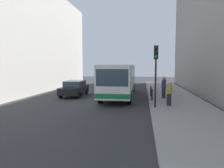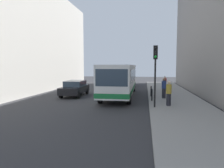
% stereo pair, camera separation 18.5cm
% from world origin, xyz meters
% --- Properties ---
extents(ground_plane, '(80.00, 80.00, 0.00)m').
position_xyz_m(ground_plane, '(0.00, 0.00, 0.00)').
color(ground_plane, '#2D2D30').
extents(sidewalk, '(4.40, 40.00, 0.15)m').
position_xyz_m(sidewalk, '(5.40, 0.00, 0.07)').
color(sidewalk, gray).
rests_on(sidewalk, ground).
extents(building_left, '(7.00, 32.00, 12.13)m').
position_xyz_m(building_left, '(-11.50, 4.00, 6.06)').
color(building_left, '#BCB7AD').
rests_on(building_left, ground).
extents(bus, '(2.62, 11.04, 3.00)m').
position_xyz_m(bus, '(0.55, 3.65, 1.73)').
color(bus, white).
rests_on(bus, ground).
extents(car_beside_bus, '(1.94, 4.44, 1.48)m').
position_xyz_m(car_beside_bus, '(-3.83, 3.18, 0.78)').
color(car_beside_bus, black).
rests_on(car_beside_bus, ground).
extents(car_behind_bus, '(1.87, 4.40, 1.48)m').
position_xyz_m(car_behind_bus, '(0.18, 13.24, 0.78)').
color(car_behind_bus, maroon).
rests_on(car_behind_bus, ground).
extents(traffic_light, '(0.28, 0.33, 4.10)m').
position_xyz_m(traffic_light, '(3.55, -1.97, 3.01)').
color(traffic_light, black).
rests_on(traffic_light, sidewalk).
extents(bollard_near, '(0.11, 0.11, 0.95)m').
position_xyz_m(bollard_near, '(3.45, 0.59, 0.62)').
color(bollard_near, black).
rests_on(bollard_near, sidewalk).
extents(bollard_mid, '(0.11, 0.11, 0.95)m').
position_xyz_m(bollard_mid, '(3.45, 2.99, 0.62)').
color(bollard_mid, black).
rests_on(bollard_mid, sidewalk).
extents(pedestrian_near_signal, '(0.38, 0.38, 1.72)m').
position_xyz_m(pedestrian_near_signal, '(4.54, -1.27, 1.01)').
color(pedestrian_near_signal, '#26262D').
rests_on(pedestrian_near_signal, sidewalk).
extents(pedestrian_mid_sidewalk, '(0.38, 0.38, 1.73)m').
position_xyz_m(pedestrian_mid_sidewalk, '(4.50, 2.06, 1.01)').
color(pedestrian_mid_sidewalk, '#26262D').
rests_on(pedestrian_mid_sidewalk, sidewalk).
extents(pedestrian_far_sidewalk, '(0.38, 0.38, 1.63)m').
position_xyz_m(pedestrian_far_sidewalk, '(5.05, 7.43, 0.96)').
color(pedestrian_far_sidewalk, '#26262D').
rests_on(pedestrian_far_sidewalk, sidewalk).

